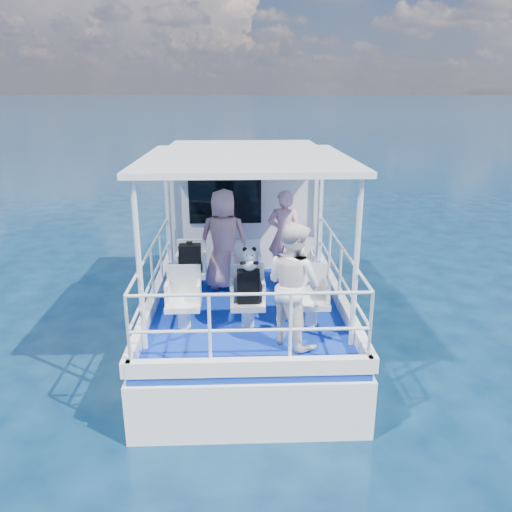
{
  "coord_description": "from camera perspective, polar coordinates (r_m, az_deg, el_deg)",
  "views": [
    {
      "loc": [
        -0.13,
        -7.55,
        4.05
      ],
      "look_at": [
        0.14,
        -0.4,
        1.71
      ],
      "focal_mm": 35.0,
      "sensor_mm": 36.0,
      "label": 1
    }
  ],
  "objects": [
    {
      "name": "seat_center_aft",
      "position": [
        7.1,
        -0.94,
        -6.57
      ],
      "size": [
        0.48,
        0.46,
        0.38
      ],
      "primitive_type": "cube",
      "color": "white",
      "rests_on": "deck"
    },
    {
      "name": "panda",
      "position": [
        6.77,
        -0.76,
        -0.34
      ],
      "size": [
        0.21,
        0.18,
        0.33
      ],
      "primitive_type": null,
      "color": "white",
      "rests_on": "backpack_center"
    },
    {
      "name": "passenger_stbd_aft",
      "position": [
        6.42,
        4.27,
        -3.22
      ],
      "size": [
        0.99,
        1.01,
        1.64
      ],
      "primitive_type": "imported",
      "rotation": [
        0.0,
        0.0,
        2.25
      ],
      "color": "white",
      "rests_on": "deck"
    },
    {
      "name": "hull",
      "position": [
        9.46,
        -1.2,
        -7.25
      ],
      "size": [
        3.0,
        7.0,
        1.6
      ],
      "primitive_type": "cube",
      "color": "white",
      "rests_on": "ground"
    },
    {
      "name": "canopy_posts",
      "position": [
        7.58,
        -1.12,
        2.4
      ],
      "size": [
        2.77,
        2.97,
        2.2
      ],
      "color": "white",
      "rests_on": "deck"
    },
    {
      "name": "compact_camera",
      "position": [
        8.06,
        -7.62,
        1.47
      ],
      "size": [
        0.09,
        0.06,
        0.06
      ],
      "primitive_type": "cube",
      "color": "black",
      "rests_on": "backpack_port"
    },
    {
      "name": "deck",
      "position": [
        9.13,
        -1.24,
        -2.43
      ],
      "size": [
        2.9,
        6.9,
        0.1
      ],
      "primitive_type": "cube",
      "color": "navy",
      "rests_on": "hull"
    },
    {
      "name": "passenger_port_fwd",
      "position": [
        8.28,
        -3.7,
        1.87
      ],
      "size": [
        0.67,
        0.5,
        1.69
      ],
      "primitive_type": "imported",
      "rotation": [
        0.0,
        0.0,
        3.05
      ],
      "color": "#D88D8B",
      "rests_on": "deck"
    },
    {
      "name": "seat_port_aft",
      "position": [
        7.14,
        -8.23,
        -6.62
      ],
      "size": [
        0.48,
        0.46,
        0.38
      ],
      "primitive_type": "cube",
      "color": "white",
      "rests_on": "deck"
    },
    {
      "name": "seat_port_fwd",
      "position": [
        8.33,
        -7.36,
        -2.88
      ],
      "size": [
        0.48,
        0.46,
        0.38
      ],
      "primitive_type": "cube",
      "color": "white",
      "rests_on": "deck"
    },
    {
      "name": "backpack_port",
      "position": [
        8.14,
        -7.53,
        -0.25
      ],
      "size": [
        0.35,
        0.2,
        0.46
      ],
      "primitive_type": "cube",
      "color": "black",
      "rests_on": "seat_port_fwd"
    },
    {
      "name": "railings",
      "position": [
        7.46,
        -1.04,
        -2.72
      ],
      "size": [
        2.84,
        3.59,
        1.0
      ],
      "primitive_type": null,
      "color": "white",
      "rests_on": "deck"
    },
    {
      "name": "seat_stbd_fwd",
      "position": [
        8.36,
        5.04,
        -2.72
      ],
      "size": [
        0.48,
        0.46,
        0.38
      ],
      "primitive_type": "cube",
      "color": "white",
      "rests_on": "deck"
    },
    {
      "name": "canopy",
      "position": [
        7.4,
        -1.19,
        11.03
      ],
      "size": [
        3.0,
        3.2,
        0.08
      ],
      "primitive_type": "cube",
      "color": "white",
      "rests_on": "cabin"
    },
    {
      "name": "passenger_stbd_fwd",
      "position": [
        8.7,
        3.26,
        2.38
      ],
      "size": [
        0.65,
        0.49,
        1.59
      ],
      "primitive_type": "imported",
      "rotation": [
        0.0,
        0.0,
        2.94
      ],
      "color": "pink",
      "rests_on": "deck"
    },
    {
      "name": "cabin",
      "position": [
        10.06,
        -1.42,
        6.34
      ],
      "size": [
        2.85,
        2.0,
        2.2
      ],
      "primitive_type": "cube",
      "color": "white",
      "rests_on": "deck"
    },
    {
      "name": "ground",
      "position": [
        8.57,
        -1.07,
        -10.12
      ],
      "size": [
        2000.0,
        2000.0,
        0.0
      ],
      "primitive_type": "plane",
      "color": "#071D37",
      "rests_on": "ground"
    },
    {
      "name": "seat_center_fwd",
      "position": [
        8.3,
        -1.15,
        -2.81
      ],
      "size": [
        0.48,
        0.46,
        0.38
      ],
      "primitive_type": "cube",
      "color": "white",
      "rests_on": "deck"
    },
    {
      "name": "backpack_center",
      "position": [
        6.89,
        -0.88,
        -3.51
      ],
      "size": [
        0.31,
        0.18,
        0.47
      ],
      "primitive_type": "cube",
      "color": "black",
      "rests_on": "seat_center_aft"
    },
    {
      "name": "seat_stbd_aft",
      "position": [
        7.17,
        6.32,
        -6.41
      ],
      "size": [
        0.48,
        0.46,
        0.38
      ],
      "primitive_type": "cube",
      "color": "white",
      "rests_on": "deck"
    }
  ]
}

